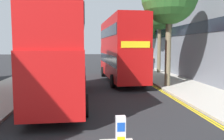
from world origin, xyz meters
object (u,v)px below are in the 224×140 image
object	(u,v)px
keep_left_bollard	(121,137)
double_decker_bus_oncoming	(121,48)
pedestrian_far	(153,63)
double_decker_bus_away	(62,49)

from	to	relation	value
keep_left_bollard	double_decker_bus_oncoming	world-z (taller)	double_decker_bus_oncoming
double_decker_bus_oncoming	pedestrian_far	world-z (taller)	double_decker_bus_oncoming
double_decker_bus_away	double_decker_bus_oncoming	xyz separation A→B (m)	(4.46, 7.31, 0.00)
pedestrian_far	keep_left_bollard	bearing A→B (deg)	-108.16
keep_left_bollard	pedestrian_far	xyz separation A→B (m)	(7.60, 23.19, 0.38)
keep_left_bollard	double_decker_bus_away	distance (m)	8.06
keep_left_bollard	double_decker_bus_oncoming	bearing A→B (deg)	81.89
keep_left_bollard	double_decker_bus_oncoming	size ratio (longest dim) A/B	0.10
pedestrian_far	double_decker_bus_away	bearing A→B (deg)	-122.15
double_decker_bus_away	double_decker_bus_oncoming	size ratio (longest dim) A/B	1.00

